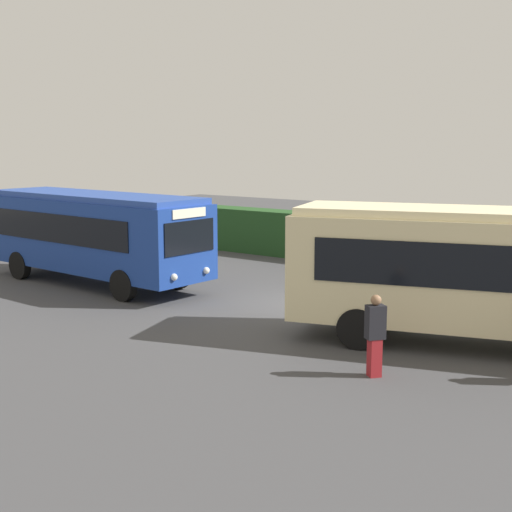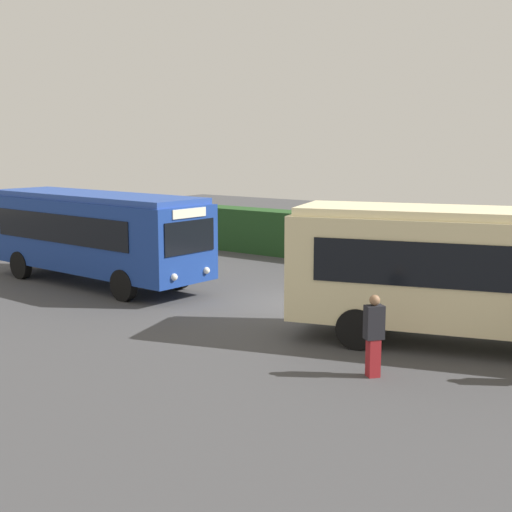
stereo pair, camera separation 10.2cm
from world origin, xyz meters
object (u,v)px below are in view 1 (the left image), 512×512
object	(u,v)px
person_left	(375,333)
traffic_cone	(328,280)
bus_cream	(492,270)
bus_blue	(95,232)

from	to	relation	value
person_left	traffic_cone	size ratio (longest dim) A/B	2.93
bus_cream	traffic_cone	xyz separation A→B (m)	(-6.55, 3.57, -1.61)
bus_cream	bus_blue	bearing A→B (deg)	164.72
bus_blue	traffic_cone	size ratio (longest dim) A/B	15.54
traffic_cone	person_left	bearing A→B (deg)	-53.10
person_left	traffic_cone	bearing A→B (deg)	-15.07
bus_blue	bus_cream	world-z (taller)	bus_cream
bus_blue	person_left	size ratio (longest dim) A/B	5.30
person_left	traffic_cone	distance (m)	8.87
bus_blue	bus_cream	size ratio (longest dim) A/B	0.96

